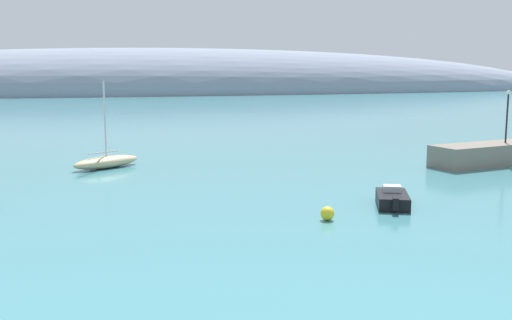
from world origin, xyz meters
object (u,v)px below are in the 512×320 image
at_px(sailboat_sand_outer_mooring, 106,161).
at_px(harbor_lamp_post, 507,111).
at_px(motorboat_black_foreground, 392,199).
at_px(mooring_buoy_yellow, 327,213).

relative_size(sailboat_sand_outer_mooring, harbor_lamp_post, 1.60).
bearing_deg(harbor_lamp_post, motorboat_black_foreground, -146.06).
distance_m(mooring_buoy_yellow, harbor_lamp_post, 28.53).
height_order(motorboat_black_foreground, harbor_lamp_post, harbor_lamp_post).
bearing_deg(harbor_lamp_post, mooring_buoy_yellow, -148.50).
distance_m(sailboat_sand_outer_mooring, mooring_buoy_yellow, 25.50).
bearing_deg(mooring_buoy_yellow, sailboat_sand_outer_mooring, 117.03).
height_order(sailboat_sand_outer_mooring, mooring_buoy_yellow, sailboat_sand_outer_mooring).
bearing_deg(sailboat_sand_outer_mooring, motorboat_black_foreground, -82.25).
relative_size(mooring_buoy_yellow, harbor_lamp_post, 0.17).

